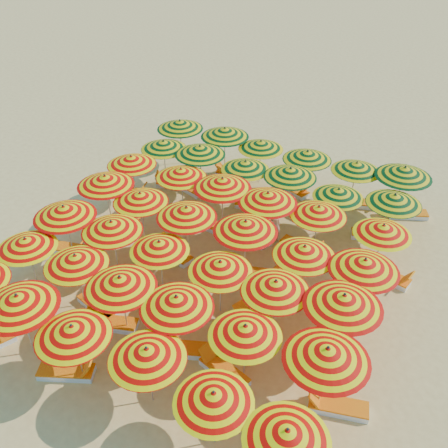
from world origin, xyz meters
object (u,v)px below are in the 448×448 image
at_px(umbrella_6, 26,243).
at_px(umbrella_11, 327,354).
at_px(umbrella_4, 214,398).
at_px(lounger_15, 208,224).
at_px(umbrella_12, 64,211).
at_px(lounger_16, 254,236).
at_px(umbrella_15, 220,266).
at_px(umbrella_24, 131,160).
at_px(umbrella_2, 72,331).
at_px(beachgoer_b, 201,284).
at_px(umbrella_38, 261,145).
at_px(umbrella_32, 245,165).
at_px(umbrella_35, 394,199).
at_px(umbrella_23, 365,265).
at_px(umbrella_27, 268,198).
at_px(umbrella_7, 76,260).
at_px(umbrella_26, 222,183).
at_px(lounger_1, 68,371).
at_px(lounger_20, 190,188).
at_px(lounger_24, 293,190).
at_px(umbrella_18, 105,180).
at_px(umbrella_31, 200,150).
at_px(lounger_21, 255,205).
at_px(lounger_25, 364,204).
at_px(umbrella_16, 276,286).
at_px(lounger_17, 301,247).
at_px(lounger_3, 98,306).
at_px(lounger_6, 223,370).
at_px(lounger_26, 407,214).
at_px(umbrella_33, 290,173).
at_px(lounger_10, 123,225).
at_px(umbrella_10, 245,331).
at_px(umbrella_29, 383,230).
at_px(umbrella_40, 356,167).
at_px(lounger_23, 232,173).
at_px(umbrella_17, 344,301).
at_px(umbrella_30, 163,145).
at_px(lounger_12, 259,274).
at_px(umbrella_25, 181,173).
at_px(umbrella_1, 18,301).
at_px(lounger_8, 67,248).
at_px(umbrella_20, 186,212).
at_px(lounger_11, 173,253).
at_px(umbrella_34, 338,193).
at_px(lounger_4, 111,323).
at_px(beachgoer_a, 275,226).
at_px(lounger_5, 195,350).
at_px(lounger_22, 373,235).
at_px(umbrella_21, 246,226).
at_px(lounger_14, 130,192).
at_px(umbrella_5, 287,435).
at_px(lounger_13, 342,303).
at_px(umbrella_22, 304,251).
at_px(lounger_18, 388,277).
at_px(umbrella_13, 112,226).

relative_size(umbrella_6, umbrella_11, 0.81).
height_order(umbrella_4, lounger_15, umbrella_4).
relative_size(umbrella_12, lounger_16, 1.72).
distance_m(umbrella_15, umbrella_24, 8.35).
height_order(umbrella_2, beachgoer_b, umbrella_2).
bearing_deg(umbrella_38, umbrella_32, -84.02).
height_order(umbrella_35, umbrella_38, umbrella_35).
bearing_deg(umbrella_23, umbrella_27, 152.95).
height_order(umbrella_7, beachgoer_b, umbrella_7).
distance_m(umbrella_26, lounger_1, 9.34).
distance_m(lounger_20, lounger_24, 5.01).
bearing_deg(umbrella_18, umbrella_31, 64.09).
distance_m(lounger_21, lounger_25, 5.06).
bearing_deg(umbrella_11, lounger_15, 138.98).
xyz_separation_m(umbrella_16, lounger_17, (-0.72, 4.67, -1.94)).
distance_m(umbrella_23, lounger_3, 9.26).
bearing_deg(umbrella_15, lounger_3, -152.89).
distance_m(lounger_6, lounger_26, 11.89).
height_order(umbrella_33, lounger_10, umbrella_33).
bearing_deg(umbrella_10, umbrella_32, 115.92).
height_order(umbrella_29, lounger_26, umbrella_29).
xyz_separation_m(umbrella_12, umbrella_40, (8.71, 8.92, -0.17)).
height_order(lounger_15, lounger_23, same).
relative_size(umbrella_17, umbrella_30, 1.10).
distance_m(lounger_12, lounger_15, 3.89).
bearing_deg(umbrella_25, umbrella_38, 65.66).
bearing_deg(lounger_1, umbrella_16, 18.42).
bearing_deg(lounger_10, umbrella_27, 20.38).
bearing_deg(umbrella_1, lounger_23, 88.16).
height_order(lounger_16, lounger_17, same).
height_order(lounger_8, lounger_17, same).
bearing_deg(umbrella_20, lounger_11, -159.40).
xyz_separation_m(umbrella_34, lounger_4, (-4.96, -8.84, -1.80)).
height_order(umbrella_1, beachgoer_a, umbrella_1).
distance_m(umbrella_27, lounger_5, 6.78).
height_order(umbrella_6, lounger_22, umbrella_6).
bearing_deg(lounger_3, umbrella_29, 54.29).
height_order(umbrella_21, umbrella_35, umbrella_21).
distance_m(lounger_8, lounger_16, 7.72).
bearing_deg(lounger_5, lounger_1, 17.98).
distance_m(lounger_3, lounger_17, 8.32).
bearing_deg(lounger_3, lounger_17, 66.88).
bearing_deg(lounger_21, lounger_14, -175.54).
relative_size(umbrella_5, umbrella_11, 0.76).
height_order(umbrella_31, lounger_26, umbrella_31).
relative_size(umbrella_31, umbrella_34, 1.05).
xyz_separation_m(umbrella_10, lounger_13, (1.76, 4.33, -1.86)).
height_order(umbrella_22, umbrella_31, umbrella_31).
bearing_deg(lounger_18, umbrella_11, -83.08).
bearing_deg(umbrella_13, umbrella_23, 13.19).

